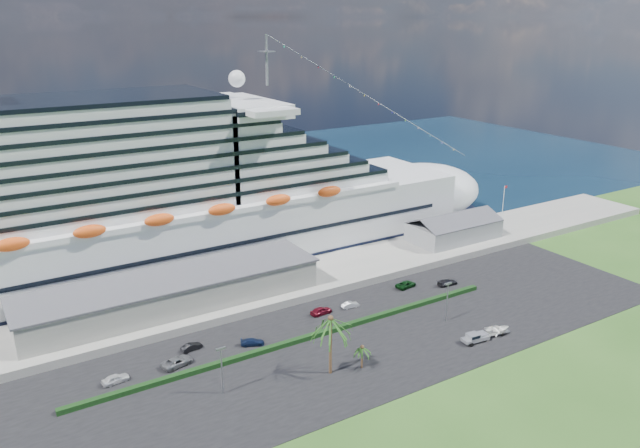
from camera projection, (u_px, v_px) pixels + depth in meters
ground at (391, 368)px, 108.15m from camera, size 420.00×420.00×0.00m
asphalt_lot at (355, 341)px, 117.00m from camera, size 140.00×38.00×0.12m
wharf at (281, 283)px, 140.13m from camera, size 240.00×20.00×1.80m
water at (156, 195)px, 213.00m from camera, size 420.00×160.00×0.02m
cruise_ship at (148, 205)px, 143.74m from camera, size 191.00×38.00×54.00m
terminal_building at (172, 291)px, 126.34m from camera, size 61.00×15.00×6.30m
port_shed at (454, 229)px, 165.01m from camera, size 24.00×12.31×7.37m
flagpole at (503, 205)px, 172.81m from camera, size 1.08×0.16×12.00m
hedge at (305, 338)px, 116.88m from camera, size 88.00×1.10×0.90m
lamp_post_left at (222, 365)px, 98.92m from camera, size 1.60×0.35×8.27m
lamp_post_right at (447, 297)px, 122.91m from camera, size 1.60×0.35×8.27m
palm_tall at (331, 325)px, 103.47m from camera, size 8.82×8.82×11.13m
palm_short at (362, 350)px, 106.76m from camera, size 3.53×3.53×4.56m
parked_car_0 at (116, 379)px, 103.21m from camera, size 4.65×2.31×1.52m
parked_car_1 at (191, 347)px, 113.40m from camera, size 4.20×2.04×1.33m
parked_car_2 at (177, 362)px, 108.26m from camera, size 6.01×3.68×1.56m
parked_car_3 at (252, 342)px, 115.15m from camera, size 4.70×3.39×1.26m
parked_car_4 at (321, 311)px, 127.06m from camera, size 4.78×2.20×1.59m
parked_car_5 at (350, 305)px, 130.02m from camera, size 3.91×1.73×1.25m
parked_car_6 at (406, 284)px, 139.73m from camera, size 5.35×2.94×1.42m
parked_car_7 at (447, 282)px, 140.83m from camera, size 5.07×2.32×1.44m
pickup_truck at (475, 337)px, 116.05m from camera, size 5.53×2.50×1.89m
boat_trailer at (498, 329)px, 118.73m from camera, size 6.19×4.55×1.72m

